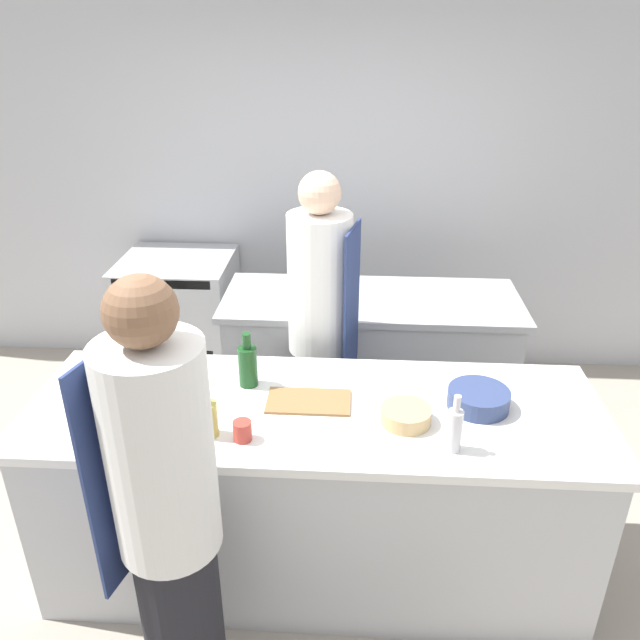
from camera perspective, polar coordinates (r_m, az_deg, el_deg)
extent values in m
plane|color=#A89E8E|center=(3.35, -0.40, -21.16)|extent=(16.00, 16.00, 0.00)
cube|color=silver|center=(4.53, 1.43, 12.46)|extent=(8.00, 0.06, 2.80)
cube|color=#B7BABC|center=(3.04, -0.42, -15.47)|extent=(2.43, 0.83, 0.88)
cube|color=white|center=(2.76, -0.46, -8.24)|extent=(2.53, 0.86, 0.04)
cube|color=#B7BABC|center=(4.01, 4.49, -4.25)|extent=(1.73, 0.68, 0.88)
cube|color=#B7BABC|center=(3.80, 4.73, 1.78)|extent=(1.81, 0.71, 0.04)
cube|color=#B7BABC|center=(4.64, -12.56, -0.05)|extent=(0.76, 0.71, 0.94)
cube|color=black|center=(4.44, -13.46, -4.48)|extent=(0.61, 0.01, 0.33)
cube|color=black|center=(4.16, -14.36, 3.20)|extent=(0.65, 0.01, 0.06)
cylinder|color=black|center=(2.64, -12.33, -25.48)|extent=(0.29, 0.29, 0.83)
cylinder|color=silver|center=(2.08, -14.42, -11.53)|extent=(0.35, 0.35, 0.76)
cube|color=navy|center=(2.24, -18.11, -12.67)|extent=(0.09, 0.32, 0.88)
sphere|color=brown|center=(1.83, -16.08, 0.75)|extent=(0.22, 0.22, 0.22)
cylinder|color=black|center=(3.64, -0.03, -8.25)|extent=(0.29, 0.29, 0.82)
cylinder|color=white|center=(3.26, -0.03, 3.29)|extent=(0.34, 0.34, 0.75)
cube|color=navy|center=(3.26, 2.90, 1.23)|extent=(0.08, 0.32, 0.87)
sphere|color=beige|center=(3.11, -0.04, 11.55)|extent=(0.22, 0.22, 0.22)
cylinder|color=#19471E|center=(2.87, -6.61, -4.25)|extent=(0.09, 0.09, 0.19)
cylinder|color=#19471E|center=(2.81, -6.74, -1.92)|extent=(0.04, 0.04, 0.07)
cylinder|color=silver|center=(2.50, 12.16, -9.87)|extent=(0.06, 0.06, 0.18)
cylinder|color=silver|center=(2.43, 12.43, -7.50)|extent=(0.03, 0.03, 0.07)
cylinder|color=#B2A84C|center=(2.57, -10.18, -8.92)|extent=(0.08, 0.08, 0.15)
cylinder|color=#B2A84C|center=(2.51, -10.37, -6.95)|extent=(0.04, 0.04, 0.06)
cylinder|color=#B7BABC|center=(2.84, -16.62, -7.26)|extent=(0.19, 0.19, 0.05)
cylinder|color=tan|center=(2.66, 7.85, -8.62)|extent=(0.21, 0.21, 0.07)
cylinder|color=navy|center=(2.81, 14.29, -6.99)|extent=(0.27, 0.27, 0.08)
cylinder|color=#B2382D|center=(2.55, -7.10, -10.02)|extent=(0.08, 0.08, 0.08)
cube|color=olive|center=(2.77, -1.05, -7.44)|extent=(0.37, 0.20, 0.01)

